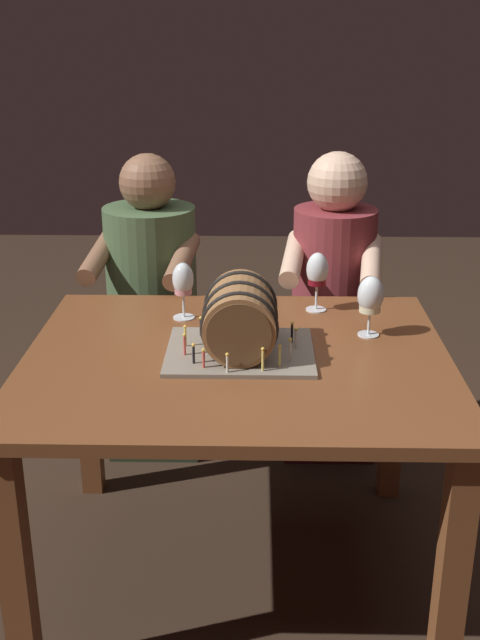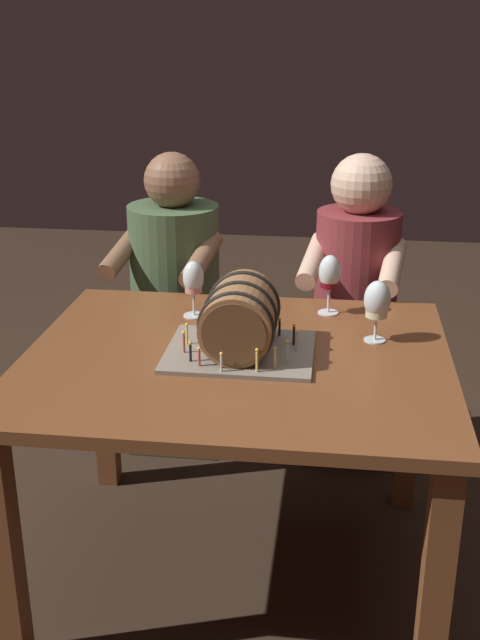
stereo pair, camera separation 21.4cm
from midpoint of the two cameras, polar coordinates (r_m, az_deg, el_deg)
ground_plane at (r=2.55m, az=2.30°, el=-17.69°), size 8.00×8.00×0.00m
dining_table at (r=2.22m, az=2.53°, el=-5.14°), size 1.18×1.00×0.72m
barrel_cake at (r=2.14m, az=2.86°, el=-0.15°), size 0.41×0.33×0.21m
wine_glass_red at (r=2.46m, az=9.02°, el=3.21°), size 0.07×0.07×0.19m
wine_glass_white at (r=2.28m, az=12.60°, el=1.21°), size 0.08×0.08×0.18m
wine_glass_rose at (r=2.41m, az=-0.88°, el=2.86°), size 0.07×0.07×0.18m
person_seated_left at (r=3.00m, az=-2.65°, el=0.28°), size 0.41×0.50×1.15m
person_seated_right at (r=2.97m, az=10.30°, el=-0.50°), size 0.38×0.48×1.16m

